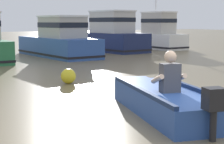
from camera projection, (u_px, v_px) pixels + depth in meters
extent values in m
plane|color=#7A6B4C|center=(220.00, 125.00, 6.09)|extent=(120.00, 120.00, 0.00)
cube|color=#2D519E|center=(166.00, 102.00, 6.82)|extent=(2.00, 3.29, 0.44)
cube|color=#2D519E|center=(136.00, 87.00, 8.47)|extent=(0.70, 0.57, 0.42)
cube|color=navy|center=(140.00, 90.00, 6.65)|extent=(1.01, 2.91, 0.08)
cube|color=navy|center=(191.00, 88.00, 6.92)|extent=(1.01, 2.91, 0.08)
cube|color=#3C62B2|center=(169.00, 94.00, 6.70)|extent=(1.05, 0.58, 0.06)
cylinder|color=black|center=(213.00, 123.00, 5.24)|extent=(0.13, 0.13, 0.54)
cube|color=black|center=(214.00, 99.00, 5.19)|extent=(0.34, 0.31, 0.32)
cube|color=#4C4C51|center=(170.00, 78.00, 6.61)|extent=(0.39, 0.31, 0.52)
sphere|color=beige|center=(170.00, 57.00, 6.56)|extent=(0.22, 0.22, 0.22)
cylinder|color=beige|center=(157.00, 79.00, 6.61)|extent=(0.22, 0.43, 0.23)
cylinder|color=beige|center=(180.00, 78.00, 6.72)|extent=(0.22, 0.43, 0.23)
cube|color=#2D519E|center=(58.00, 47.00, 18.32)|extent=(2.06, 5.66, 0.93)
cube|color=black|center=(58.00, 53.00, 18.37)|extent=(2.10, 5.70, 0.10)
cube|color=#B2ADA3|center=(62.00, 28.00, 17.79)|extent=(1.54, 2.40, 0.99)
cube|color=black|center=(62.00, 25.00, 17.77)|extent=(1.57, 2.43, 0.24)
cube|color=white|center=(62.00, 16.00, 17.71)|extent=(1.62, 2.52, 0.08)
cube|color=#19234C|center=(107.00, 42.00, 21.72)|extent=(2.33, 5.72, 1.07)
cube|color=black|center=(107.00, 48.00, 21.76)|extent=(2.37, 5.77, 0.10)
cube|color=beige|center=(112.00, 22.00, 21.16)|extent=(1.69, 2.45, 1.19)
cube|color=black|center=(112.00, 20.00, 21.14)|extent=(1.72, 2.48, 0.24)
cube|color=white|center=(112.00, 11.00, 21.08)|extent=(1.77, 2.57, 0.08)
cube|color=white|center=(154.00, 41.00, 23.68)|extent=(1.69, 4.62, 0.96)
cube|color=black|center=(154.00, 46.00, 23.72)|extent=(1.73, 4.66, 0.10)
cube|color=#B2ADA3|center=(159.00, 23.00, 23.19)|extent=(1.29, 1.95, 1.30)
cube|color=black|center=(159.00, 21.00, 23.17)|extent=(1.32, 1.98, 0.24)
cube|color=white|center=(159.00, 12.00, 23.10)|extent=(1.35, 2.05, 0.08)
cylinder|color=silver|center=(156.00, 11.00, 23.33)|extent=(0.10, 0.10, 2.82)
sphere|color=yellow|center=(68.00, 76.00, 10.19)|extent=(0.42, 0.42, 0.42)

